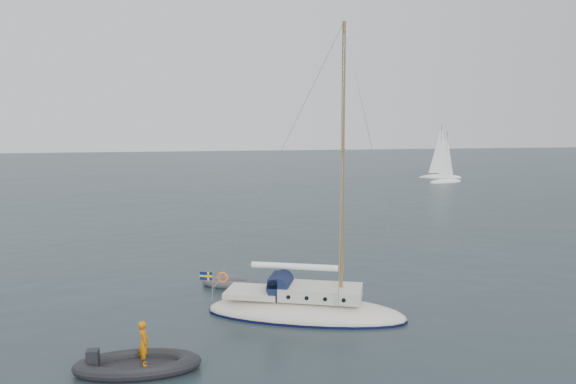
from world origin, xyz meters
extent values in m
plane|color=black|center=(0.00, 0.00, 0.00)|extent=(300.00, 300.00, 0.00)
ellipsoid|color=beige|center=(-2.28, -2.51, 0.14)|extent=(8.58, 2.67, 1.43)
cube|color=beige|center=(-1.61, -2.51, 1.13)|extent=(3.43, 1.81, 0.52)
cube|color=beige|center=(-4.57, -2.51, 0.97)|extent=(2.29, 1.81, 0.24)
cylinder|color=#141D3C|center=(-3.38, -2.51, 1.39)|extent=(0.92, 1.57, 0.92)
cube|color=#141D3C|center=(-3.57, -2.51, 1.58)|extent=(0.43, 1.57, 0.38)
cylinder|color=brown|center=(-0.75, -2.51, 6.58)|extent=(0.14, 0.14, 11.45)
cylinder|color=brown|center=(-0.75, -2.51, 7.15)|extent=(0.05, 2.10, 0.05)
cylinder|color=brown|center=(-2.76, -2.51, 2.15)|extent=(4.01, 0.10, 0.10)
cylinder|color=white|center=(-2.76, -2.51, 2.19)|extent=(3.73, 0.27, 0.27)
cylinder|color=gray|center=(-6.10, -2.51, 1.38)|extent=(0.04, 2.10, 0.04)
torus|color=orange|center=(-6.14, -1.94, 1.38)|extent=(0.52, 0.10, 0.52)
cylinder|color=brown|center=(-6.43, -2.51, 1.29)|extent=(0.03, 0.03, 0.86)
cube|color=#09145B|center=(-6.72, -2.51, 1.57)|extent=(0.57, 0.02, 0.36)
cube|color=yellow|center=(-6.72, -2.51, 1.57)|extent=(0.59, 0.03, 0.09)
cube|color=yellow|center=(-6.61, -2.51, 1.57)|extent=(0.09, 0.03, 0.38)
cylinder|color=black|center=(-2.85, -1.60, 1.13)|extent=(0.17, 0.06, 0.17)
cylinder|color=black|center=(-2.85, -3.43, 1.13)|extent=(0.17, 0.06, 0.17)
cylinder|color=black|center=(-2.09, -1.60, 1.13)|extent=(0.17, 0.06, 0.17)
cylinder|color=black|center=(-2.09, -3.43, 1.13)|extent=(0.17, 0.06, 0.17)
cylinder|color=black|center=(-1.33, -1.60, 1.13)|extent=(0.17, 0.06, 0.17)
cylinder|color=black|center=(-1.33, -3.43, 1.13)|extent=(0.17, 0.06, 0.17)
cylinder|color=black|center=(-0.56, -1.60, 1.13)|extent=(0.17, 0.06, 0.17)
cylinder|color=black|center=(-0.56, -3.43, 1.13)|extent=(0.17, 0.06, 0.17)
cube|color=#46474B|center=(-4.87, 2.80, 0.13)|extent=(1.80, 0.74, 0.11)
cube|color=black|center=(-9.10, -6.44, 0.15)|extent=(2.64, 1.10, 0.13)
cube|color=black|center=(-10.53, -6.44, 0.50)|extent=(0.39, 0.39, 0.66)
imported|color=#D06809|center=(-8.88, -6.44, 0.96)|extent=(0.49, 0.63, 1.53)
ellipsoid|color=white|center=(31.28, 47.47, 0.05)|extent=(5.76, 1.92, 0.96)
cylinder|color=gray|center=(31.28, 47.47, 3.84)|extent=(0.10, 0.10, 6.72)
cone|color=white|center=(31.23, 47.47, 3.84)|extent=(3.07, 3.07, 6.24)
ellipsoid|color=white|center=(33.69, 53.66, 0.05)|extent=(6.54, 2.18, 1.09)
cylinder|color=gray|center=(33.69, 53.66, 4.36)|extent=(0.11, 0.11, 7.63)
cone|color=white|center=(33.63, 53.66, 4.36)|extent=(3.49, 3.49, 7.08)
camera|label=1|loc=(-8.14, -25.06, 8.22)|focal=35.00mm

